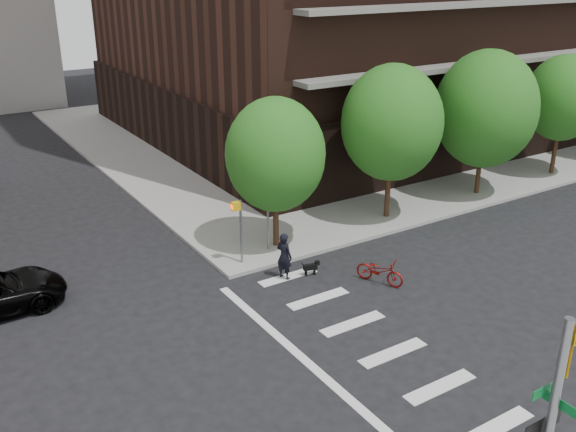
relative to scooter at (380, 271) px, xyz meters
name	(u,v)px	position (x,y,z in m)	size (l,w,h in m)	color
ground	(312,385)	(-5.61, -3.77, -0.49)	(120.00, 120.00, 0.00)	black
sidewalk_ne	(361,124)	(14.89, 19.73, -0.42)	(39.00, 33.00, 0.15)	gray
crosswalk	(373,361)	(-3.41, -3.77, -0.49)	(3.85, 13.00, 0.01)	silver
tree_a	(275,155)	(-1.61, 4.73, 3.55)	(4.00, 4.00, 5.90)	#301E11
tree_b	(392,123)	(4.39, 4.73, 4.05)	(4.50, 4.50, 6.65)	#301E11
tree_c	(486,109)	(10.39, 4.73, 3.95)	(5.00, 5.00, 6.80)	#301E11
tree_d	(563,98)	(16.39, 4.73, 3.85)	(4.00, 4.00, 6.20)	#301E11
pedestrian_signal	(247,219)	(-3.30, 4.15, 1.36)	(2.18, 0.67, 2.60)	slate
scooter	(380,271)	(0.00, 0.00, 0.00)	(0.66, 1.88, 0.99)	maroon
dog_walker	(284,256)	(-2.78, 2.23, 0.42)	(0.44, 0.67, 1.83)	black
dog	(311,267)	(-1.78, 1.91, -0.15)	(0.66, 0.28, 0.55)	black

